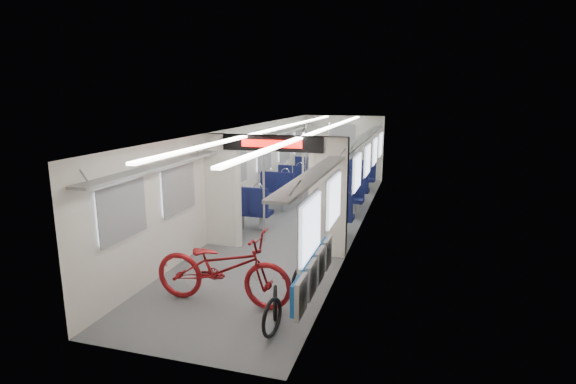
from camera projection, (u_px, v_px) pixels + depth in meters
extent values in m
plane|color=#515456|center=(300.00, 222.00, 10.94)|extent=(12.00, 12.00, 0.00)
cube|color=silver|center=(244.00, 173.00, 11.09)|extent=(0.02, 12.00, 2.30)
cube|color=silver|center=(361.00, 179.00, 10.29)|extent=(0.02, 12.00, 2.30)
cube|color=silver|center=(343.00, 148.00, 16.31)|extent=(2.90, 0.02, 2.30)
cube|color=silver|center=(163.00, 268.00, 5.07)|extent=(2.90, 0.02, 2.30)
cube|color=silver|center=(300.00, 128.00, 10.44)|extent=(2.90, 12.00, 0.02)
cube|color=white|center=(278.00, 128.00, 10.60)|extent=(0.12, 11.40, 0.04)
cube|color=white|center=(324.00, 129.00, 10.30)|extent=(0.12, 11.40, 0.04)
cube|color=silver|center=(222.00, 197.00, 9.16)|extent=(0.65, 0.18, 2.00)
cube|color=silver|center=(330.00, 205.00, 8.54)|extent=(0.65, 0.18, 2.00)
cube|color=silver|center=(274.00, 143.00, 8.60)|extent=(2.90, 0.18, 0.30)
cylinder|color=silver|center=(236.00, 199.00, 9.07)|extent=(0.20, 0.20, 2.00)
cylinder|color=silver|center=(313.00, 204.00, 8.63)|extent=(0.20, 0.20, 2.00)
cube|color=black|center=(272.00, 144.00, 8.50)|extent=(2.00, 0.03, 0.30)
cube|color=#FF0C07|center=(271.00, 144.00, 8.48)|extent=(1.20, 0.02, 0.14)
cube|color=silver|center=(121.00, 211.00, 6.54)|extent=(0.04, 1.00, 0.75)
cube|color=silver|center=(311.00, 228.00, 5.75)|extent=(0.04, 1.00, 0.75)
cube|color=silver|center=(178.00, 189.00, 8.03)|extent=(0.04, 1.00, 0.75)
cube|color=silver|center=(334.00, 200.00, 7.25)|extent=(0.04, 1.00, 0.75)
cube|color=silver|center=(237.00, 166.00, 10.56)|extent=(0.04, 1.00, 0.75)
cube|color=silver|center=(357.00, 172.00, 9.77)|extent=(0.04, 1.00, 0.75)
cube|color=silver|center=(264.00, 156.00, 12.34)|extent=(0.04, 1.00, 0.75)
cube|color=silver|center=(367.00, 160.00, 11.55)|extent=(0.04, 1.00, 0.75)
cube|color=silver|center=(284.00, 148.00, 14.12)|extent=(0.04, 1.00, 0.75)
cube|color=silver|center=(375.00, 151.00, 13.33)|extent=(0.04, 1.00, 0.75)
cube|color=silver|center=(299.00, 142.00, 15.81)|extent=(0.04, 1.00, 0.75)
cube|color=silver|center=(380.00, 145.00, 15.02)|extent=(0.04, 1.00, 0.75)
cube|color=gray|center=(158.00, 166.00, 7.12)|extent=(0.30, 3.60, 0.04)
cube|color=gray|center=(314.00, 174.00, 6.42)|extent=(0.30, 3.60, 0.04)
cube|color=gray|center=(275.00, 134.00, 12.74)|extent=(0.30, 7.60, 0.04)
cube|color=gray|center=(365.00, 136.00, 12.04)|extent=(0.30, 7.60, 0.04)
cube|color=gray|center=(342.00, 152.00, 16.28)|extent=(0.90, 0.05, 2.00)
imported|color=maroon|center=(223.00, 268.00, 6.63)|extent=(2.15, 0.77, 1.13)
cube|color=gray|center=(301.00, 297.00, 5.65)|extent=(0.06, 0.44, 0.49)
cube|color=#104793|center=(296.00, 296.00, 5.66)|extent=(0.06, 0.40, 0.42)
cube|color=gray|center=(311.00, 280.00, 6.16)|extent=(0.06, 0.44, 0.49)
cube|color=#104793|center=(307.00, 279.00, 6.18)|extent=(0.06, 0.40, 0.42)
cube|color=gray|center=(320.00, 265.00, 6.68)|extent=(0.06, 0.44, 0.49)
cube|color=#104793|center=(316.00, 265.00, 6.69)|extent=(0.06, 0.40, 0.42)
cube|color=gray|center=(327.00, 253.00, 7.19)|extent=(0.06, 0.44, 0.49)
cube|color=#104793|center=(324.00, 253.00, 7.21)|extent=(0.06, 0.40, 0.42)
torus|color=black|center=(272.00, 319.00, 5.77)|extent=(0.12, 0.53, 0.53)
torus|color=black|center=(275.00, 305.00, 6.21)|extent=(0.19, 0.49, 0.49)
torus|color=black|center=(301.00, 281.00, 6.98)|extent=(0.19, 0.49, 0.50)
cube|color=#0C1138|center=(261.00, 213.00, 10.27)|extent=(0.46, 0.43, 0.10)
cylinder|color=gray|center=(261.00, 223.00, 10.31)|extent=(0.10, 0.10, 0.35)
cube|color=#0C1138|center=(258.00, 201.00, 10.03)|extent=(0.46, 0.08, 0.57)
torus|color=silver|center=(258.00, 188.00, 9.97)|extent=(0.23, 0.03, 0.23)
cube|color=#0C1138|center=(284.00, 197.00, 11.91)|extent=(0.46, 0.43, 0.10)
cylinder|color=gray|center=(284.00, 205.00, 11.96)|extent=(0.10, 0.10, 0.35)
cube|color=#0C1138|center=(285.00, 183.00, 12.00)|extent=(0.46, 0.08, 0.57)
torus|color=silver|center=(285.00, 173.00, 11.94)|extent=(0.23, 0.03, 0.23)
cube|color=#0C1138|center=(242.00, 212.00, 10.40)|extent=(0.46, 0.43, 0.10)
cylinder|color=gray|center=(242.00, 221.00, 10.44)|extent=(0.10, 0.10, 0.35)
cube|color=#0C1138|center=(239.00, 199.00, 10.16)|extent=(0.46, 0.08, 0.57)
torus|color=silver|center=(238.00, 187.00, 10.10)|extent=(0.23, 0.03, 0.23)
cube|color=#0C1138|center=(267.00, 195.00, 12.04)|extent=(0.46, 0.43, 0.10)
cylinder|color=gray|center=(267.00, 204.00, 12.09)|extent=(0.10, 0.10, 0.35)
cube|color=#0C1138|center=(269.00, 182.00, 12.13)|extent=(0.46, 0.08, 0.57)
torus|color=silver|center=(269.00, 172.00, 12.07)|extent=(0.23, 0.03, 0.23)
cube|color=#0C1138|center=(322.00, 216.00, 10.02)|extent=(0.45, 0.42, 0.10)
cylinder|color=gray|center=(322.00, 226.00, 10.07)|extent=(0.10, 0.10, 0.35)
cube|color=#0C1138|center=(321.00, 204.00, 9.79)|extent=(0.45, 0.08, 0.56)
torus|color=silver|center=(321.00, 191.00, 9.73)|extent=(0.23, 0.03, 0.23)
cube|color=#0C1138|center=(336.00, 199.00, 11.62)|extent=(0.45, 0.42, 0.10)
cylinder|color=gray|center=(336.00, 207.00, 11.67)|extent=(0.10, 0.10, 0.35)
cube|color=#0C1138|center=(338.00, 185.00, 11.71)|extent=(0.45, 0.08, 0.56)
torus|color=silver|center=(338.00, 175.00, 11.65)|extent=(0.23, 0.03, 0.23)
cube|color=#0C1138|center=(343.00, 218.00, 9.89)|extent=(0.45, 0.42, 0.10)
cylinder|color=gray|center=(343.00, 227.00, 9.93)|extent=(0.10, 0.10, 0.35)
cube|color=#0C1138|center=(342.00, 205.00, 9.66)|extent=(0.45, 0.08, 0.56)
torus|color=silver|center=(343.00, 193.00, 9.60)|extent=(0.23, 0.03, 0.23)
cube|color=#0C1138|center=(354.00, 200.00, 11.49)|extent=(0.45, 0.42, 0.10)
cylinder|color=gray|center=(354.00, 209.00, 11.54)|extent=(0.10, 0.10, 0.35)
cube|color=#0C1138|center=(356.00, 186.00, 11.58)|extent=(0.45, 0.08, 0.56)
torus|color=silver|center=(356.00, 176.00, 11.52)|extent=(0.23, 0.03, 0.23)
cube|color=#0C1138|center=(301.00, 183.00, 13.64)|extent=(0.42, 0.39, 0.10)
cylinder|color=gray|center=(301.00, 191.00, 13.68)|extent=(0.10, 0.10, 0.35)
cube|color=#0C1138|center=(300.00, 174.00, 13.42)|extent=(0.42, 0.08, 0.52)
torus|color=silver|center=(300.00, 166.00, 13.36)|extent=(0.22, 0.03, 0.22)
cube|color=#0C1138|center=(313.00, 174.00, 15.13)|extent=(0.42, 0.39, 0.10)
cylinder|color=gray|center=(313.00, 181.00, 15.18)|extent=(0.10, 0.10, 0.35)
cube|color=#0C1138|center=(315.00, 165.00, 15.21)|extent=(0.42, 0.08, 0.52)
torus|color=silver|center=(315.00, 157.00, 15.16)|extent=(0.22, 0.03, 0.22)
cube|color=#0C1138|center=(286.00, 183.00, 13.77)|extent=(0.42, 0.39, 0.10)
cylinder|color=gray|center=(287.00, 190.00, 13.81)|extent=(0.10, 0.10, 0.35)
cube|color=#0C1138|center=(285.00, 174.00, 13.55)|extent=(0.42, 0.08, 0.52)
torus|color=silver|center=(285.00, 165.00, 13.49)|extent=(0.22, 0.03, 0.22)
cube|color=#0C1138|center=(300.00, 174.00, 15.26)|extent=(0.42, 0.39, 0.10)
cylinder|color=gray|center=(300.00, 180.00, 15.31)|extent=(0.10, 0.10, 0.35)
cube|color=#0C1138|center=(301.00, 164.00, 15.34)|extent=(0.42, 0.08, 0.52)
torus|color=silver|center=(301.00, 157.00, 15.29)|extent=(0.22, 0.03, 0.22)
cube|color=#0C1138|center=(344.00, 189.00, 12.78)|extent=(0.45, 0.42, 0.10)
cylinder|color=gray|center=(344.00, 197.00, 12.83)|extent=(0.10, 0.10, 0.35)
cube|color=#0C1138|center=(344.00, 179.00, 12.55)|extent=(0.45, 0.08, 0.55)
torus|color=silver|center=(344.00, 170.00, 12.49)|extent=(0.23, 0.03, 0.23)
cube|color=#0C1138|center=(353.00, 179.00, 14.37)|extent=(0.45, 0.42, 0.10)
cylinder|color=gray|center=(353.00, 186.00, 14.41)|extent=(0.10, 0.10, 0.35)
cube|color=#0C1138|center=(354.00, 168.00, 14.45)|extent=(0.45, 0.08, 0.55)
torus|color=silver|center=(354.00, 160.00, 14.40)|extent=(0.23, 0.03, 0.23)
cube|color=#0C1138|center=(361.00, 190.00, 12.65)|extent=(0.45, 0.42, 0.10)
cylinder|color=gray|center=(361.00, 198.00, 12.70)|extent=(0.10, 0.10, 0.35)
cube|color=#0C1138|center=(360.00, 180.00, 12.42)|extent=(0.45, 0.08, 0.55)
torus|color=silver|center=(361.00, 171.00, 12.36)|extent=(0.23, 0.03, 0.23)
cube|color=#0C1138|center=(368.00, 180.00, 14.24)|extent=(0.45, 0.42, 0.10)
cylinder|color=gray|center=(368.00, 187.00, 14.28)|extent=(0.10, 0.10, 0.35)
cube|color=#0C1138|center=(369.00, 169.00, 14.32)|extent=(0.45, 0.08, 0.55)
torus|color=silver|center=(369.00, 160.00, 14.27)|extent=(0.23, 0.03, 0.23)
cylinder|color=silver|center=(264.00, 189.00, 9.25)|extent=(0.05, 0.05, 2.30)
cylinder|color=silver|center=(303.00, 188.00, 9.36)|extent=(0.05, 0.05, 2.30)
cylinder|color=silver|center=(306.00, 163.00, 12.68)|extent=(0.05, 0.05, 2.30)
cylinder|color=silver|center=(328.00, 165.00, 12.38)|extent=(0.04, 0.04, 2.30)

